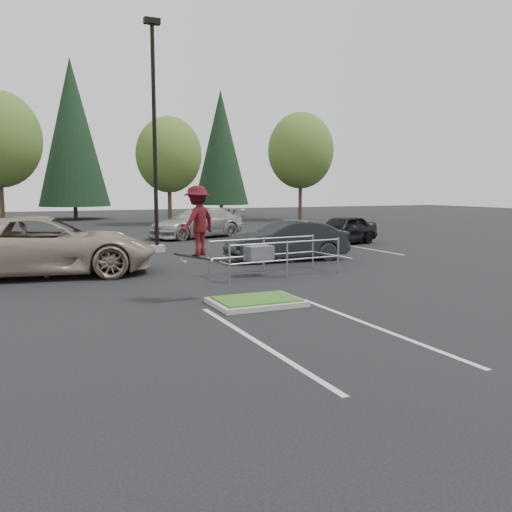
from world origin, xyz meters
name	(u,v)px	position (x,y,z in m)	size (l,w,h in m)	color
ground	(256,304)	(0.00, 0.00, 0.00)	(120.00, 120.00, 0.00)	black
grass_median	(256,301)	(0.00, 0.00, 0.08)	(2.20, 1.60, 0.16)	#A29E97
stall_lines	(147,273)	(-1.35, 6.02, 0.00)	(22.62, 17.60, 0.01)	beige
light_pole	(155,150)	(0.50, 12.00, 4.56)	(0.70, 0.60, 10.12)	#A29E97
decid_c	(169,157)	(5.99, 29.83, 5.25)	(5.12, 5.12, 8.38)	#38281C
decid_d	(300,153)	(17.99, 30.33, 5.91)	(5.76, 5.76, 9.43)	#38281C
conif_b	(72,133)	(0.00, 40.50, 7.85)	(6.38, 6.38, 14.50)	#38281C
conif_c	(221,148)	(14.00, 39.50, 6.85)	(5.50, 5.50, 12.50)	#38281C
cart_corral	(263,253)	(2.02, 3.95, 0.75)	(4.35, 1.93, 1.20)	gray
skateboarder	(197,221)	(-1.20, 1.00, 2.04)	(1.32, 1.17, 1.95)	black
car_l_tan	(45,246)	(-4.50, 7.00, 0.99)	(3.27, 7.09, 1.97)	gray
car_r_charc	(287,241)	(4.50, 7.00, 0.80)	(1.68, 4.83, 1.59)	black
car_r_black	(343,230)	(10.00, 11.32, 0.75)	(1.77, 4.41, 1.50)	black
car_far_silver	(198,223)	(4.46, 18.00, 0.86)	(2.42, 5.95, 1.73)	#A5A5A0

